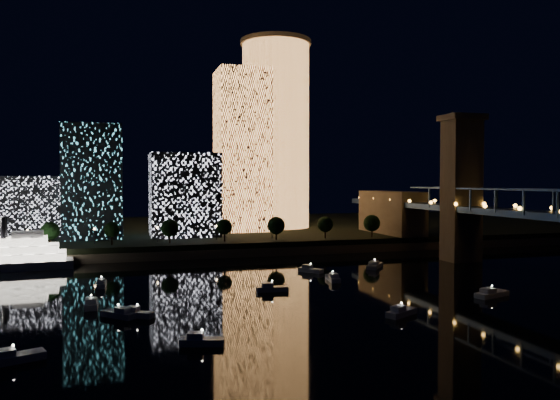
% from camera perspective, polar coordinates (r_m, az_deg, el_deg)
% --- Properties ---
extents(ground, '(520.00, 520.00, 0.00)m').
position_cam_1_polar(ground, '(123.97, 6.55, -10.80)').
color(ground, black).
rests_on(ground, ground).
extents(far_bank, '(420.00, 160.00, 5.00)m').
position_cam_1_polar(far_bank, '(276.48, -6.53, -3.19)').
color(far_bank, black).
rests_on(far_bank, ground).
extents(seawall, '(420.00, 6.00, 3.00)m').
position_cam_1_polar(seawall, '(200.65, -2.67, -5.43)').
color(seawall, '#6B5E4C').
rests_on(seawall, ground).
extents(tower_cylindrical, '(34.00, 34.00, 89.90)m').
position_cam_1_polar(tower_cylindrical, '(265.46, -0.45, 6.89)').
color(tower_cylindrical, '#FFA251').
rests_on(tower_cylindrical, far_bank).
extents(tower_rectangular, '(22.64, 22.64, 72.03)m').
position_cam_1_polar(tower_rectangular, '(247.23, -3.99, 5.14)').
color(tower_rectangular, '#FFA251').
rests_on(tower_rectangular, far_bank).
extents(midrise_blocks, '(110.56, 33.32, 44.39)m').
position_cam_1_polar(midrise_blocks, '(231.13, -19.93, 0.69)').
color(midrise_blocks, white).
rests_on(midrise_blocks, far_bank).
extents(motorboats, '(109.82, 74.38, 2.78)m').
position_cam_1_polar(motorboats, '(129.77, -1.11, -9.84)').
color(motorboats, silver).
rests_on(motorboats, ground).
extents(esplanade_trees, '(166.50, 6.73, 8.86)m').
position_cam_1_polar(esplanade_trees, '(201.27, -9.91, -2.87)').
color(esplanade_trees, black).
rests_on(esplanade_trees, far_bank).
extents(street_lamps, '(132.70, 0.70, 5.65)m').
position_cam_1_polar(street_lamps, '(206.51, -12.70, -3.17)').
color(street_lamps, black).
rests_on(street_lamps, far_bank).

